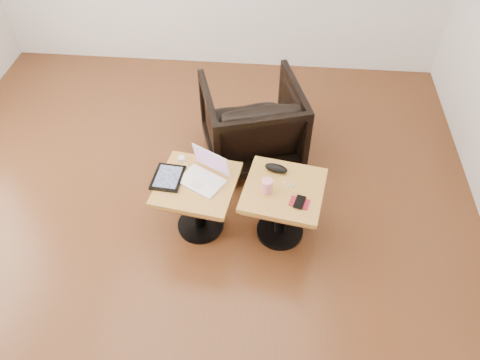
# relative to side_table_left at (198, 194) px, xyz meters

# --- Properties ---
(room_shell) EXTENTS (4.52, 4.52, 2.71)m
(room_shell) POSITION_rel_side_table_left_xyz_m (-0.12, 0.02, 0.99)
(room_shell) COLOR #543419
(room_shell) RESTS_ON ground
(side_table_left) EXTENTS (0.60, 0.60, 0.48)m
(side_table_left) POSITION_rel_side_table_left_xyz_m (0.00, 0.00, 0.00)
(side_table_left) COLOR black
(side_table_left) RESTS_ON ground
(side_table_right) EXTENTS (0.61, 0.61, 0.48)m
(side_table_right) POSITION_rel_side_table_left_xyz_m (0.59, -0.00, 0.00)
(side_table_right) COLOR black
(side_table_right) RESTS_ON ground
(laptop) EXTENTS (0.37, 0.35, 0.21)m
(laptop) POSITION_rel_side_table_left_xyz_m (0.05, 0.04, 0.16)
(laptop) COLOR white
(laptop) RESTS_ON side_table_left
(tablet) EXTENTS (0.22, 0.27, 0.02)m
(tablet) POSITION_rel_side_table_left_xyz_m (-0.20, 0.02, 0.13)
(tablet) COLOR black
(tablet) RESTS_ON side_table_left
(charging_adapter) EXTENTS (0.05, 0.05, 0.03)m
(charging_adapter) POSITION_rel_side_table_left_xyz_m (-0.14, 0.21, 0.13)
(charging_adapter) COLOR white
(charging_adapter) RESTS_ON side_table_left
(glasses_case) EXTENTS (0.18, 0.11, 0.05)m
(glasses_case) POSITION_rel_side_table_left_xyz_m (0.54, 0.16, 0.15)
(glasses_case) COLOR black
(glasses_case) RESTS_ON side_table_right
(striped_cup) EXTENTS (0.10, 0.10, 0.10)m
(striped_cup) POSITION_rel_side_table_left_xyz_m (0.48, -0.04, 0.17)
(striped_cup) COLOR #E63A67
(striped_cup) RESTS_ON side_table_right
(earbuds_tangle) EXTENTS (0.08, 0.05, 0.01)m
(earbuds_tangle) POSITION_rel_side_table_left_xyz_m (0.63, 0.03, 0.13)
(earbuds_tangle) COLOR white
(earbuds_tangle) RESTS_ON side_table_right
(phone_on_sleeve) EXTENTS (0.15, 0.13, 0.02)m
(phone_on_sleeve) POSITION_rel_side_table_left_xyz_m (0.70, -0.13, 0.13)
(phone_on_sleeve) COLOR maroon
(phone_on_sleeve) RESTS_ON side_table_right
(armchair) EXTENTS (0.95, 0.96, 0.71)m
(armchair) POSITION_rel_side_table_left_xyz_m (0.32, 0.83, -0.01)
(armchair) COLOR black
(armchair) RESTS_ON ground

